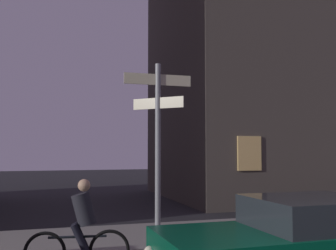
# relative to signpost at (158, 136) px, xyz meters

# --- Properties ---
(sidewalk_kerb) EXTENTS (40.00, 2.74, 0.14)m
(sidewalk_kerb) POSITION_rel_signpost_xyz_m (0.66, 0.92, -2.36)
(sidewalk_kerb) COLOR gray
(sidewalk_kerb) RESTS_ON ground_plane
(signpost) EXTENTS (1.51, 0.90, 3.87)m
(signpost) POSITION_rel_signpost_xyz_m (0.00, 0.00, 0.00)
(signpost) COLOR gray
(signpost) RESTS_ON sidewalk_kerb
(car_far_trailing) EXTENTS (4.03, 1.92, 1.42)m
(car_far_trailing) POSITION_rel_signpost_xyz_m (1.17, -3.29, -1.68)
(car_far_trailing) COLOR #05472D
(car_far_trailing) RESTS_ON ground_plane
(cyclist) EXTENTS (1.81, 0.38, 1.61)m
(cyclist) POSITION_rel_signpost_xyz_m (-1.72, -1.17, -1.68)
(cyclist) COLOR black
(cyclist) RESTS_ON ground_plane
(building_right_block) EXTENTS (12.92, 8.12, 14.76)m
(building_right_block) POSITION_rel_signpost_xyz_m (9.32, 8.23, 4.95)
(building_right_block) COLOR #4C443D
(building_right_block) RESTS_ON ground_plane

